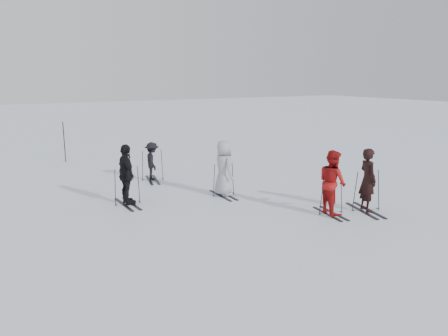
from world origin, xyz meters
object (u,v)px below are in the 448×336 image
(skier_grey, at_px, (224,169))
(skier_uphill_far, at_px, (152,162))
(skier_near_dark, at_px, (368,181))
(piste_marker, at_px, (64,142))
(skier_red, at_px, (332,183))
(skier_uphill_left, at_px, (127,175))

(skier_grey, height_order, skier_uphill_far, skier_grey)
(skier_near_dark, xyz_separation_m, piste_marker, (-6.82, 13.09, 0.01))
(skier_red, relative_size, skier_grey, 1.01)
(skier_uphill_far, bearing_deg, piste_marker, 34.52)
(skier_red, xyz_separation_m, piste_marker, (-5.63, 12.79, 0.01))
(skier_grey, height_order, skier_uphill_left, skier_uphill_left)
(skier_uphill_far, relative_size, piste_marker, 0.77)
(skier_near_dark, xyz_separation_m, skier_uphill_left, (-6.36, 4.40, 0.01))
(skier_red, bearing_deg, piste_marker, 33.43)
(skier_near_dark, height_order, skier_red, skier_near_dark)
(skier_red, relative_size, skier_uphill_left, 0.99)
(skier_uphill_left, bearing_deg, skier_red, -130.22)
(skier_near_dark, xyz_separation_m, skier_grey, (-3.04, 3.80, -0.01))
(skier_grey, bearing_deg, skier_uphill_far, 23.96)
(skier_near_dark, relative_size, skier_grey, 1.01)
(skier_uphill_left, height_order, skier_uphill_far, skier_uphill_left)
(skier_near_dark, height_order, skier_uphill_left, skier_uphill_left)
(skier_near_dark, bearing_deg, skier_grey, 54.22)
(skier_uphill_left, relative_size, skier_uphill_far, 1.29)
(skier_red, bearing_deg, skier_near_dark, -94.79)
(skier_grey, distance_m, skier_uphill_left, 3.37)
(skier_near_dark, distance_m, skier_red, 1.23)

